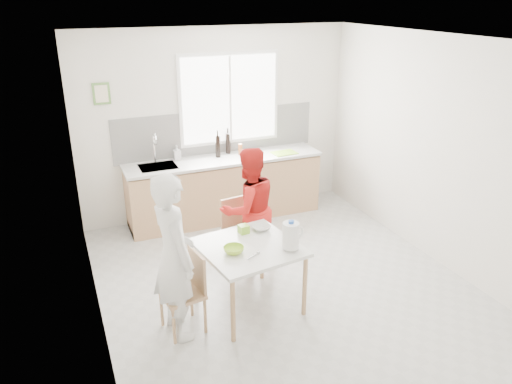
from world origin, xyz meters
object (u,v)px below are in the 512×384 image
(person_red, at_px, (249,209))
(bowl_white, at_px, (261,228))
(bowl_green, at_px, (234,250))
(wine_bottle_b, at_px, (228,143))
(person_white, at_px, (174,257))
(wine_bottle_a, at_px, (218,146))
(chair_left, at_px, (188,288))
(chair_far, at_px, (240,230))
(dining_table, at_px, (249,252))
(milk_jug, at_px, (291,235))

(person_red, height_order, bowl_white, person_red)
(bowl_green, distance_m, wine_bottle_b, 2.67)
(wine_bottle_b, bearing_deg, bowl_white, -100.37)
(person_white, xyz_separation_m, wine_bottle_a, (1.26, 2.44, 0.25))
(chair_left, xyz_separation_m, bowl_white, (0.94, 0.39, 0.30))
(person_white, xyz_separation_m, bowl_white, (1.06, 0.41, -0.08))
(wine_bottle_a, relative_size, wine_bottle_b, 1.07)
(chair_far, bearing_deg, chair_left, -141.87)
(bowl_white, bearing_deg, wine_bottle_a, 84.43)
(chair_far, bearing_deg, wine_bottle_a, 72.71)
(chair_left, bearing_deg, dining_table, 90.00)
(dining_table, distance_m, milk_jug, 0.49)
(bowl_green, xyz_separation_m, wine_bottle_b, (0.84, 2.52, 0.31))
(person_white, height_order, wine_bottle_a, person_white)
(dining_table, height_order, bowl_white, bowl_white)
(person_white, bearing_deg, dining_table, -90.00)
(person_red, bearing_deg, dining_table, 59.74)
(chair_far, bearing_deg, person_red, -37.74)
(chair_far, bearing_deg, milk_jug, -91.34)
(chair_left, relative_size, wine_bottle_a, 2.56)
(dining_table, distance_m, chair_far, 0.90)
(person_red, bearing_deg, chair_far, -37.74)
(dining_table, bearing_deg, wine_bottle_b, 75.00)
(chair_left, distance_m, bowl_white, 1.06)
(chair_far, relative_size, milk_jug, 2.91)
(bowl_green, distance_m, bowl_white, 0.58)
(bowl_green, height_order, bowl_white, bowl_green)
(dining_table, bearing_deg, person_red, 68.09)
(person_white, distance_m, bowl_white, 1.14)
(person_red, bearing_deg, milk_jug, 83.79)
(dining_table, xyz_separation_m, person_red, (0.32, 0.80, 0.10))
(bowl_white, height_order, wine_bottle_b, wine_bottle_b)
(dining_table, distance_m, person_red, 0.87)
(person_red, distance_m, wine_bottle_b, 1.70)
(person_red, relative_size, bowl_white, 7.44)
(dining_table, xyz_separation_m, chair_left, (-0.68, -0.10, -0.20))
(chair_far, bearing_deg, bowl_white, -95.06)
(person_white, distance_m, wine_bottle_a, 2.76)
(chair_far, xyz_separation_m, wine_bottle_a, (0.23, 1.47, 0.61))
(chair_far, height_order, wine_bottle_a, wine_bottle_a)
(milk_jug, relative_size, wine_bottle_a, 0.92)
(wine_bottle_b, bearing_deg, bowl_green, -108.54)
(dining_table, relative_size, wine_bottle_a, 3.35)
(bowl_green, height_order, wine_bottle_a, wine_bottle_a)
(dining_table, xyz_separation_m, milk_jug, (0.36, -0.23, 0.23))
(wine_bottle_a, bearing_deg, person_red, -95.11)
(bowl_white, bearing_deg, dining_table, -131.85)
(chair_left, xyz_separation_m, person_red, (1.00, 0.90, 0.30))
(chair_left, relative_size, wine_bottle_b, 2.73)
(dining_table, height_order, wine_bottle_a, wine_bottle_a)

